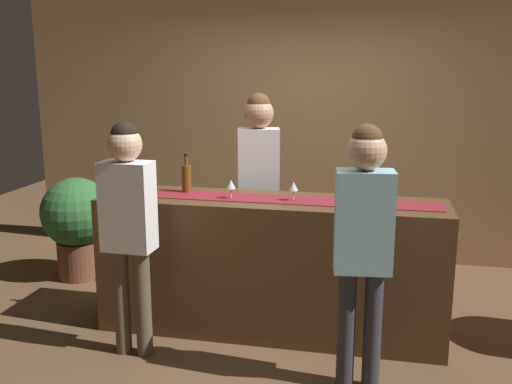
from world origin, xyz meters
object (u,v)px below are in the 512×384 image
(wine_glass_near_customer, at_px, (293,187))
(customer_browsing, at_px, (128,216))
(bartender, at_px, (259,173))
(potted_plant_tall, at_px, (77,220))
(wine_bottle_amber, at_px, (187,178))
(wine_bottle_clear, at_px, (376,187))
(customer_sipping, at_px, (363,232))
(wine_bottle_green, at_px, (130,179))
(wine_glass_mid_counter, at_px, (231,185))

(wine_glass_near_customer, bearing_deg, customer_browsing, -152.21)
(bartender, distance_m, potted_plant_tall, 1.87)
(wine_bottle_amber, xyz_separation_m, wine_bottle_clear, (1.43, -0.03, 0.00))
(wine_bottle_amber, height_order, customer_sipping, customer_sipping)
(wine_glass_near_customer, relative_size, potted_plant_tall, 0.15)
(bartender, xyz_separation_m, potted_plant_tall, (-1.78, 0.15, -0.55))
(wine_glass_near_customer, distance_m, customer_browsing, 1.17)
(wine_bottle_amber, xyz_separation_m, wine_glass_near_customer, (0.85, -0.12, -0.01))
(bartender, relative_size, customer_browsing, 1.08)
(customer_browsing, bearing_deg, wine_bottle_clear, 23.13)
(wine_bottle_green, xyz_separation_m, wine_glass_mid_counter, (0.80, -0.02, -0.01))
(customer_sipping, distance_m, customer_browsing, 1.56)
(wine_bottle_clear, distance_m, wine_glass_mid_counter, 1.05)
(customer_browsing, bearing_deg, wine_glass_mid_counter, 43.51)
(wine_bottle_clear, height_order, wine_glass_near_customer, wine_bottle_clear)
(wine_bottle_clear, bearing_deg, wine_bottle_green, -176.94)
(potted_plant_tall, bearing_deg, wine_glass_near_customer, -19.19)
(wine_bottle_clear, distance_m, potted_plant_tall, 2.88)
(wine_bottle_amber, height_order, customer_browsing, customer_browsing)
(bartender, relative_size, potted_plant_tall, 1.83)
(wine_glass_mid_counter, xyz_separation_m, bartender, (0.07, 0.63, -0.03))
(wine_bottle_amber, relative_size, customer_browsing, 0.19)
(customer_sipping, bearing_deg, wine_bottle_amber, 143.49)
(wine_glass_near_customer, bearing_deg, potted_plant_tall, 160.81)
(wine_bottle_green, bearing_deg, wine_glass_near_customer, 0.43)
(wine_bottle_clear, distance_m, wine_glass_near_customer, 0.59)
(bartender, distance_m, customer_sipping, 1.56)
(wine_bottle_green, xyz_separation_m, potted_plant_tall, (-0.91, 0.76, -0.58))
(wine_glass_near_customer, xyz_separation_m, wine_glass_mid_counter, (-0.46, -0.03, 0.00))
(wine_bottle_clear, relative_size, potted_plant_tall, 0.31)
(wine_bottle_clear, relative_size, customer_sipping, 0.18)
(bartender, distance_m, customer_browsing, 1.32)
(wine_bottle_clear, bearing_deg, wine_glass_mid_counter, -173.55)
(bartender, bearing_deg, potted_plant_tall, -17.59)
(potted_plant_tall, bearing_deg, wine_glass_mid_counter, -24.61)
(wine_bottle_amber, distance_m, wine_bottle_green, 0.43)
(wine_bottle_amber, distance_m, wine_bottle_clear, 1.43)
(wine_bottle_clear, bearing_deg, bartender, 151.97)
(wine_glass_mid_counter, bearing_deg, wine_bottle_green, 178.61)
(wine_glass_near_customer, distance_m, customer_sipping, 0.85)
(wine_bottle_amber, distance_m, customer_sipping, 1.58)
(wine_glass_near_customer, height_order, wine_glass_mid_counter, same)
(wine_glass_near_customer, height_order, bartender, bartender)
(wine_bottle_amber, bearing_deg, bartender, 46.25)
(customer_browsing, bearing_deg, potted_plant_tall, 132.74)
(wine_glass_near_customer, bearing_deg, wine_bottle_amber, 172.06)
(customer_sipping, bearing_deg, wine_bottle_green, 153.03)
(wine_bottle_amber, relative_size, potted_plant_tall, 0.31)
(wine_bottle_clear, height_order, wine_glass_mid_counter, wine_bottle_clear)
(wine_bottle_green, relative_size, customer_browsing, 0.19)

